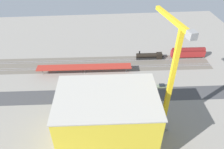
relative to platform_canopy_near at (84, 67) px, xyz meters
The scene contains 21 objects.
ground_plane 16.24m from the platform_canopy_near, 126.70° to the left, with size 180.77×180.77×0.00m, color gray.
rail_bed 12.64m from the platform_canopy_near, 141.50° to the right, with size 112.98×14.28×0.01m, color #665E54.
street_asphalt 19.95m from the platform_canopy_near, 118.80° to the left, with size 112.98×9.00×0.01m, color #424244.
track_rails 12.59m from the platform_canopy_near, 141.50° to the right, with size 112.90×12.04×0.12m.
platform_canopy_near is the anchor object (origin of this frame).
locomotive 37.10m from the platform_canopy_near, 163.31° to the right, with size 15.37×3.03×4.82m.
passenger_coach 57.23m from the platform_canopy_near, 169.28° to the right, with size 18.53×3.63×5.86m.
parked_car_0 37.99m from the platform_canopy_near, 158.65° to the left, with size 4.52×2.06×1.67m.
parked_car_1 30.29m from the platform_canopy_near, 152.96° to the left, with size 4.79×1.95×1.71m.
parked_car_2 23.24m from the platform_canopy_near, 144.29° to the left, with size 4.47×1.95×1.82m.
parked_car_3 17.91m from the platform_canopy_near, 131.58° to the left, with size 4.31×1.87×1.57m.
parked_car_4 14.69m from the platform_canopy_near, 103.77° to the left, with size 4.86×2.08×1.64m.
construction_building 42.31m from the platform_canopy_near, 102.06° to the left, with size 30.00×20.14×21.04m, color yellow.
construction_roof_slab 45.26m from the platform_canopy_near, 102.06° to the left, with size 30.60×20.74×0.40m, color #B7B2A8.
tower_crane 49.71m from the platform_canopy_near, 129.03° to the left, with size 5.33×21.10×41.09m.
box_truck_0 26.54m from the platform_canopy_near, 86.79° to the left, with size 8.99×3.05×3.47m.
box_truck_1 26.57m from the platform_canopy_near, 83.62° to the left, with size 10.49×3.14×3.43m.
street_tree_0 23.19m from the platform_canopy_near, 92.45° to the left, with size 4.77×4.77×6.85m.
street_tree_1 24.95m from the platform_canopy_near, 118.93° to the left, with size 5.54×5.54×8.13m.
street_tree_2 22.82m from the platform_canopy_near, 96.83° to the left, with size 5.36×5.36×7.11m.
traffic_light 25.04m from the platform_canopy_near, 120.83° to the left, with size 0.50×0.36×6.95m.
Camera 1 is at (2.99, 74.42, 63.93)m, focal length 34.58 mm.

